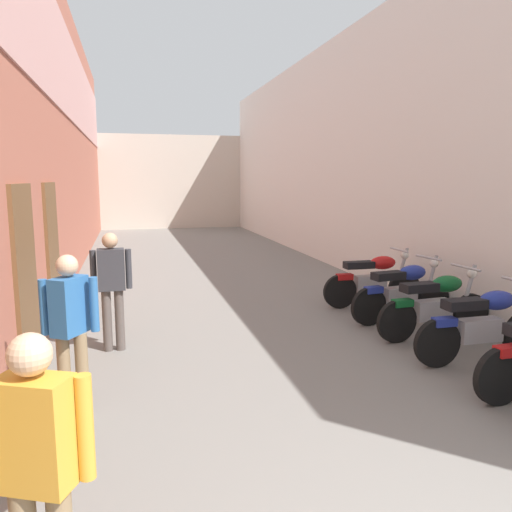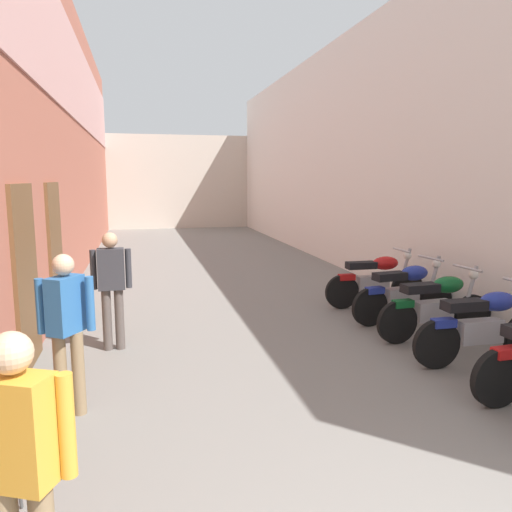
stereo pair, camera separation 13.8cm
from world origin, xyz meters
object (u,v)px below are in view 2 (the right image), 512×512
motorcycle_sixth (405,291)px  motorcycle_fourth (484,325)px  pedestrian_mid_alley (67,323)px  motorcycle_fifth (437,305)px  motorcycle_seventh (376,279)px  pedestrian_by_doorway (20,465)px  pedestrian_further_down (112,282)px  umbrella_leaning (8,429)px

motorcycle_sixth → motorcycle_fourth: bearing=-90.0°
motorcycle_fourth → motorcycle_sixth: bearing=90.0°
motorcycle_fourth → motorcycle_sixth: size_ratio=1.00×
motorcycle_fourth → pedestrian_mid_alley: bearing=-176.9°
motorcycle_fourth → pedestrian_mid_alley: pedestrian_mid_alley is taller
motorcycle_fourth → motorcycle_fifth: 0.99m
motorcycle_seventh → pedestrian_by_doorway: pedestrian_by_doorway is taller
pedestrian_further_down → umbrella_leaning: (-0.48, -3.42, -0.24)m
motorcycle_fourth → pedestrian_by_doorway: 5.38m
umbrella_leaning → pedestrian_by_doorway: bearing=-72.8°
motorcycle_sixth → motorcycle_fifth: bearing=-90.0°
pedestrian_by_doorway → motorcycle_sixth: bearing=44.6°
pedestrian_mid_alley → motorcycle_seventh: bearing=33.3°
motorcycle_sixth → pedestrian_by_doorway: (-4.63, -4.57, 0.42)m
motorcycle_fourth → pedestrian_further_down: pedestrian_further_down is taller
motorcycle_fourth → pedestrian_further_down: 4.72m
umbrella_leaning → motorcycle_seventh: bearing=43.7°
motorcycle_fourth → pedestrian_mid_alley: 4.77m
motorcycle_fifth → motorcycle_seventh: size_ratio=1.00×
motorcycle_fourth → umbrella_leaning: size_ratio=1.92×
pedestrian_by_doorway → umbrella_leaning: size_ratio=1.63×
motorcycle_sixth → umbrella_leaning: 6.14m
motorcycle_seventh → pedestrian_mid_alley: 5.69m
motorcycle_sixth → pedestrian_mid_alley: size_ratio=1.17×
pedestrian_mid_alley → motorcycle_sixth: bearing=24.2°
motorcycle_sixth → motorcycle_seventh: same height
pedestrian_by_doorway → pedestrian_further_down: size_ratio=1.00×
pedestrian_by_doorway → umbrella_leaning: pedestrian_by_doorway is taller
motorcycle_fourth → motorcycle_seventh: (-0.00, 2.86, 0.00)m
motorcycle_fourth → motorcycle_fifth: same height
pedestrian_mid_alley → pedestrian_further_down: (0.32, 1.85, 0.00)m
motorcycle_seventh → pedestrian_mid_alley: size_ratio=1.18×
motorcycle_fifth → pedestrian_further_down: bearing=172.3°
motorcycle_sixth → umbrella_leaning: bearing=-142.9°
motorcycle_fifth → motorcycle_sixth: (-0.00, 0.88, 0.00)m
motorcycle_seventh → pedestrian_by_doorway: 7.25m
motorcycle_fourth → motorcycle_fifth: size_ratio=1.00×
motorcycle_fifth → umbrella_leaning: 5.65m
motorcycle_seventh → umbrella_leaning: (-4.90, -4.69, 0.18)m
motorcycle_fourth → umbrella_leaning: bearing=-159.5°
motorcycle_fourth → pedestrian_by_doorway: bearing=-149.7°
motorcycle_fifth → umbrella_leaning: size_ratio=1.92×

